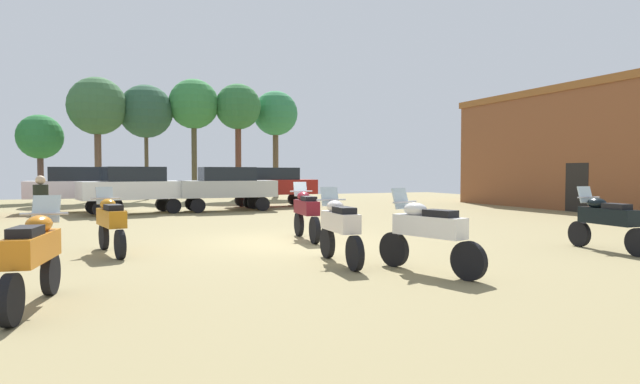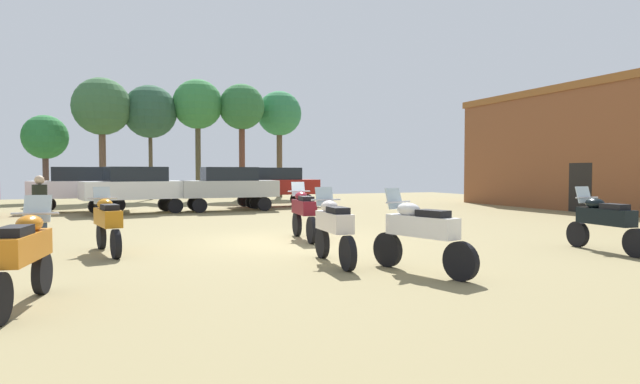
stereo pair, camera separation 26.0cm
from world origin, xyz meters
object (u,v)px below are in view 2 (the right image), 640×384
at_px(car_6, 229,185).
at_px(tree_6, 45,138).
at_px(brick_building, 611,148).
at_px(tree_8, 102,107).
at_px(motorcycle_7, 420,232).
at_px(motorcycle_5, 23,253).
at_px(car_4, 83,186).
at_px(tree_3, 279,115).
at_px(tree_2, 150,112).
at_px(tree_4, 198,105).
at_px(person_2, 40,204).
at_px(motorcycle_3, 604,220).
at_px(motorcycle_1, 334,227).
at_px(motorcycle_4, 304,211).
at_px(car_3, 275,184).
at_px(tree_7, 242,108).
at_px(motorcycle_6, 108,221).
at_px(car_1, 136,186).

xyz_separation_m(car_6, tree_6, (-8.62, 11.34, 2.65)).
height_order(brick_building, tree_8, tree_8).
height_order(car_6, tree_6, tree_6).
bearing_deg(tree_6, tree_8, -11.58).
bearing_deg(car_6, motorcycle_7, 179.47).
relative_size(motorcycle_5, car_6, 0.51).
relative_size(car_4, tree_6, 0.83).
height_order(car_6, tree_3, tree_3).
xyz_separation_m(tree_2, tree_4, (2.94, -0.29, 0.54)).
distance_m(brick_building, tree_4, 23.93).
relative_size(motorcycle_7, person_2, 1.32).
distance_m(car_4, car_6, 6.49).
bearing_deg(motorcycle_3, tree_8, 117.82).
xyz_separation_m(motorcycle_3, tree_4, (-4.85, 26.15, 5.41)).
height_order(motorcycle_1, tree_8, tree_8).
bearing_deg(motorcycle_1, motorcycle_3, -3.65).
bearing_deg(tree_2, motorcycle_1, -86.45).
relative_size(motorcycle_1, tree_3, 0.29).
relative_size(motorcycle_4, car_3, 0.51).
bearing_deg(tree_7, car_4, -137.54).
height_order(brick_building, motorcycle_6, brick_building).
bearing_deg(tree_2, motorcycle_3, -73.59).
relative_size(motorcycle_7, tree_6, 0.43).
bearing_deg(car_1, car_6, -98.91).
xyz_separation_m(brick_building, motorcycle_7, (-17.18, -10.04, -2.18)).
bearing_deg(tree_8, person_2, -93.45).
bearing_deg(brick_building, car_3, 151.53).
height_order(motorcycle_4, person_2, person_2).
distance_m(motorcycle_3, motorcycle_7, 5.19).
bearing_deg(tree_7, motorcycle_3, -85.48).
xyz_separation_m(person_2, tree_8, (1.20, 19.95, 4.71)).
relative_size(brick_building, tree_4, 1.88).
distance_m(motorcycle_5, tree_4, 28.00).
xyz_separation_m(tree_3, tree_7, (-2.96, -1.10, 0.18)).
bearing_deg(tree_2, person_2, -101.17).
height_order(brick_building, motorcycle_3, brick_building).
bearing_deg(tree_7, tree_2, 172.97).
xyz_separation_m(brick_building, person_2, (-23.83, -3.44, -1.92)).
relative_size(motorcycle_1, tree_4, 0.27).
bearing_deg(tree_3, brick_building, -57.41).
relative_size(motorcycle_5, tree_7, 0.29).
distance_m(motorcycle_1, motorcycle_5, 5.28).
relative_size(motorcycle_4, tree_4, 0.29).
relative_size(car_4, tree_7, 0.57).
xyz_separation_m(brick_building, car_4, (-23.37, 7.72, -1.74)).
xyz_separation_m(motorcycle_3, car_1, (-9.19, 15.15, 0.46)).
bearing_deg(motorcycle_6, motorcycle_3, -31.49).
height_order(car_3, tree_8, tree_8).
xyz_separation_m(motorcycle_1, car_3, (3.86, 16.39, 0.45)).
bearing_deg(car_1, motorcycle_1, -179.34).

